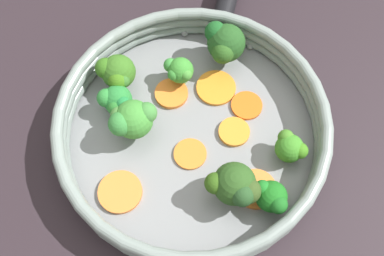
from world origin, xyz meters
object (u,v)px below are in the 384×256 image
object	(u,v)px
carrot_slice_0	(234,132)
carrot_slice_2	(256,189)
carrot_slice_1	(190,154)
broccoli_floret_0	(116,101)
carrot_slice_3	(120,192)
skillet	(192,135)
carrot_slice_5	(216,88)
carrot_slice_4	(171,94)
broccoli_floret_5	(180,71)
broccoli_floret_3	(224,43)
broccoli_floret_4	(132,119)
broccoli_floret_1	(117,73)
broccoli_floret_6	(271,197)
broccoli_floret_2	(236,186)
broccoli_floret_7	(290,147)
carrot_slice_6	(247,105)

from	to	relation	value
carrot_slice_0	carrot_slice_2	distance (m)	0.07
carrot_slice_1	broccoli_floret_0	distance (m)	0.10
carrot_slice_1	carrot_slice_3	bearing A→B (deg)	102.28
skillet	carrot_slice_5	bearing A→B (deg)	-44.08
carrot_slice_4	broccoli_floret_5	world-z (taller)	broccoli_floret_5
carrot_slice_0	broccoli_floret_3	xyz separation A→B (m)	(0.10, -0.02, 0.03)
carrot_slice_3	broccoli_floret_4	world-z (taller)	broccoli_floret_4
broccoli_floret_1	carrot_slice_2	bearing A→B (deg)	-148.32
carrot_slice_2	carrot_slice_5	distance (m)	0.13
broccoli_floret_0	broccoli_floret_6	bearing A→B (deg)	-142.09
carrot_slice_0	broccoli_floret_3	world-z (taller)	broccoli_floret_3
broccoli_floret_2	carrot_slice_2	bearing A→B (deg)	-94.10
carrot_slice_1	broccoli_floret_0	xyz separation A→B (m)	(0.08, 0.06, 0.02)
carrot_slice_1	broccoli_floret_7	size ratio (longest dim) A/B	1.00
carrot_slice_6	carrot_slice_3	bearing A→B (deg)	108.50
carrot_slice_2	broccoli_floret_5	world-z (taller)	broccoli_floret_5
carrot_slice_6	broccoli_floret_0	xyz separation A→B (m)	(0.04, 0.14, 0.02)
carrot_slice_6	broccoli_floret_6	distance (m)	0.12
carrot_slice_3	carrot_slice_6	world-z (taller)	carrot_slice_3
skillet	broccoli_floret_4	xyz separation A→B (m)	(0.02, 0.06, 0.04)
carrot_slice_3	broccoli_floret_3	bearing A→B (deg)	-52.13
carrot_slice_0	carrot_slice_3	world-z (taller)	same
broccoli_floret_3	broccoli_floret_6	distance (m)	0.19
carrot_slice_6	broccoli_floret_3	size ratio (longest dim) A/B	0.67
carrot_slice_3	carrot_slice_1	bearing A→B (deg)	-77.72
carrot_slice_2	broccoli_floret_0	size ratio (longest dim) A/B	1.14
broccoli_floret_7	carrot_slice_6	bearing A→B (deg)	15.60
carrot_slice_4	broccoli_floret_0	distance (m)	0.07
broccoli_floret_0	broccoli_floret_3	distance (m)	0.14
carrot_slice_1	broccoli_floret_5	xyz separation A→B (m)	(0.09, -0.02, 0.02)
broccoli_floret_2	broccoli_floret_6	distance (m)	0.04
broccoli_floret_5	carrot_slice_3	bearing A→B (deg)	137.63
carrot_slice_3	carrot_slice_6	distance (m)	0.18
carrot_slice_3	broccoli_floret_0	distance (m)	0.10
broccoli_floret_7	broccoli_floret_4	bearing A→B (deg)	62.45
carrot_slice_0	carrot_slice_2	xyz separation A→B (m)	(-0.07, 0.00, -0.00)
broccoli_floret_2	broccoli_floret_3	world-z (taller)	same
carrot_slice_2	broccoli_floret_7	size ratio (longest dim) A/B	1.20
carrot_slice_5	carrot_slice_2	bearing A→B (deg)	179.41
broccoli_floret_4	broccoli_floret_2	bearing A→B (deg)	-142.67
carrot_slice_3	broccoli_floret_2	world-z (taller)	broccoli_floret_2
carrot_slice_1	carrot_slice_3	world-z (taller)	carrot_slice_3
carrot_slice_1	broccoli_floret_3	world-z (taller)	broccoli_floret_3
broccoli_floret_1	broccoli_floret_3	distance (m)	0.13
carrot_slice_1	carrot_slice_5	distance (m)	0.09
carrot_slice_5	carrot_slice_1	bearing A→B (deg)	141.85
carrot_slice_2	broccoli_floret_0	bearing A→B (deg)	39.69
skillet	broccoli_floret_4	world-z (taller)	broccoli_floret_4
carrot_slice_2	broccoli_floret_0	xyz separation A→B (m)	(0.14, 0.12, 0.02)
broccoli_floret_0	broccoli_floret_3	size ratio (longest dim) A/B	0.71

